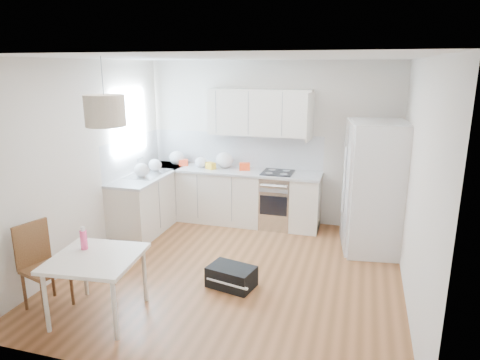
% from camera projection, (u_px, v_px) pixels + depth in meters
% --- Properties ---
extents(floor, '(4.20, 4.20, 0.00)m').
position_uv_depth(floor, '(234.00, 272.00, 5.60)').
color(floor, brown).
rests_on(floor, ground).
extents(ceiling, '(4.20, 4.20, 0.00)m').
position_uv_depth(ceiling, '(233.00, 58.00, 4.90)').
color(ceiling, white).
rests_on(ceiling, wall_back).
extents(wall_back, '(4.20, 0.00, 4.20)m').
position_uv_depth(wall_back, '(270.00, 143.00, 7.20)').
color(wall_back, beige).
rests_on(wall_back, floor).
extents(wall_left, '(0.00, 4.20, 4.20)m').
position_uv_depth(wall_left, '(86.00, 161.00, 5.82)').
color(wall_left, beige).
rests_on(wall_left, floor).
extents(wall_right, '(0.00, 4.20, 4.20)m').
position_uv_depth(wall_right, '(417.00, 184.00, 4.68)').
color(wall_right, beige).
rests_on(wall_right, floor).
extents(window_glassblock, '(0.02, 1.00, 1.00)m').
position_uv_depth(window_glassblock, '(129.00, 122.00, 6.78)').
color(window_glassblock, '#BFE0F9').
rests_on(window_glassblock, wall_left).
extents(cabinets_back, '(3.00, 0.60, 0.88)m').
position_uv_depth(cabinets_back, '(231.00, 197.00, 7.32)').
color(cabinets_back, silver).
rests_on(cabinets_back, floor).
extents(cabinets_left, '(0.60, 1.80, 0.88)m').
position_uv_depth(cabinets_left, '(151.00, 201.00, 7.08)').
color(cabinets_left, silver).
rests_on(cabinets_left, floor).
extents(counter_back, '(3.02, 0.64, 0.04)m').
position_uv_depth(counter_back, '(231.00, 171.00, 7.20)').
color(counter_back, '#ACAFB1').
rests_on(counter_back, cabinets_back).
extents(counter_left, '(0.64, 1.82, 0.04)m').
position_uv_depth(counter_left, '(150.00, 174.00, 6.96)').
color(counter_left, '#ACAFB1').
rests_on(counter_left, cabinets_left).
extents(backsplash_back, '(3.00, 0.01, 0.58)m').
position_uv_depth(backsplash_back, '(236.00, 149.00, 7.39)').
color(backsplash_back, silver).
rests_on(backsplash_back, wall_back).
extents(backsplash_left, '(0.01, 1.80, 0.58)m').
position_uv_depth(backsplash_left, '(133.00, 155.00, 6.96)').
color(backsplash_left, silver).
rests_on(backsplash_left, wall_left).
extents(upper_cabinets, '(1.70, 0.32, 0.75)m').
position_uv_depth(upper_cabinets, '(260.00, 112.00, 6.95)').
color(upper_cabinets, silver).
rests_on(upper_cabinets, wall_back).
extents(range_oven, '(0.50, 0.61, 0.88)m').
position_uv_depth(range_oven, '(277.00, 201.00, 7.10)').
color(range_oven, silver).
rests_on(range_oven, floor).
extents(sink, '(0.50, 0.80, 0.16)m').
position_uv_depth(sink, '(148.00, 174.00, 6.91)').
color(sink, silver).
rests_on(sink, counter_left).
extents(refrigerator, '(1.00, 1.05, 1.87)m').
position_uv_depth(refrigerator, '(375.00, 187.00, 6.08)').
color(refrigerator, white).
rests_on(refrigerator, floor).
extents(dining_table, '(0.96, 0.96, 0.69)m').
position_uv_depth(dining_table, '(96.00, 263.00, 4.47)').
color(dining_table, beige).
rests_on(dining_table, floor).
extents(dining_chair, '(0.50, 0.50, 0.96)m').
position_uv_depth(dining_chair, '(46.00, 267.00, 4.66)').
color(dining_chair, '#462615').
rests_on(dining_chair, floor).
extents(drink_bottle, '(0.07, 0.07, 0.26)m').
position_uv_depth(drink_bottle, '(84.00, 238.00, 4.59)').
color(drink_bottle, '#F6447C').
rests_on(drink_bottle, dining_table).
extents(gym_bag, '(0.62, 0.47, 0.25)m').
position_uv_depth(gym_bag, '(231.00, 277.00, 5.20)').
color(gym_bag, black).
rests_on(gym_bag, floor).
extents(pendant_lamp, '(0.50, 0.50, 0.31)m').
position_uv_depth(pendant_lamp, '(105.00, 111.00, 4.21)').
color(pendant_lamp, beige).
rests_on(pendant_lamp, ceiling).
extents(grocery_bag_a, '(0.27, 0.23, 0.24)m').
position_uv_depth(grocery_bag_a, '(177.00, 158.00, 7.52)').
color(grocery_bag_a, white).
rests_on(grocery_bag_a, counter_back).
extents(grocery_bag_b, '(0.21, 0.18, 0.19)m').
position_uv_depth(grocery_bag_b, '(201.00, 162.00, 7.29)').
color(grocery_bag_b, white).
rests_on(grocery_bag_b, counter_back).
extents(grocery_bag_c, '(0.30, 0.25, 0.27)m').
position_uv_depth(grocery_bag_c, '(225.00, 160.00, 7.28)').
color(grocery_bag_c, white).
rests_on(grocery_bag_c, counter_back).
extents(grocery_bag_d, '(0.22, 0.19, 0.20)m').
position_uv_depth(grocery_bag_d, '(155.00, 165.00, 7.08)').
color(grocery_bag_d, white).
rests_on(grocery_bag_d, counter_back).
extents(grocery_bag_e, '(0.24, 0.21, 0.22)m').
position_uv_depth(grocery_bag_e, '(142.00, 170.00, 6.69)').
color(grocery_bag_e, white).
rests_on(grocery_bag_e, counter_left).
extents(snack_orange, '(0.20, 0.15, 0.12)m').
position_uv_depth(snack_orange, '(245.00, 167.00, 7.14)').
color(snack_orange, '#FF4316').
rests_on(snack_orange, counter_back).
extents(snack_yellow, '(0.19, 0.17, 0.11)m').
position_uv_depth(snack_yellow, '(211.00, 166.00, 7.22)').
color(snack_yellow, gold).
rests_on(snack_yellow, counter_back).
extents(snack_red, '(0.18, 0.15, 0.11)m').
position_uv_depth(snack_red, '(184.00, 163.00, 7.46)').
color(snack_red, red).
rests_on(snack_red, counter_back).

